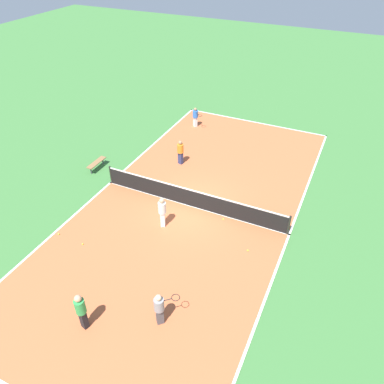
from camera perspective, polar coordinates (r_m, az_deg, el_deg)
ground_plane at (r=18.71m, az=-0.00°, el=-2.22°), size 80.00×80.00×0.00m
court_surface at (r=18.71m, az=-0.00°, el=-2.19°), size 9.89×21.02×0.02m
tennis_net at (r=18.37m, az=-0.00°, el=-0.86°), size 9.69×0.10×1.05m
bench at (r=22.00m, az=-14.34°, el=4.28°), size 0.36×1.41×0.45m
player_far_green at (r=13.78m, az=-16.57°, el=-16.80°), size 0.45×0.45×1.67m
player_near_blue at (r=25.83m, az=0.52°, el=11.49°), size 0.95×0.81×1.36m
player_center_orange at (r=21.56m, az=-1.78°, el=6.27°), size 0.45×0.45×1.49m
player_baseline_gray at (r=13.51m, az=-4.97°, el=-17.11°), size 0.90×0.88×1.47m
player_far_white at (r=17.07m, az=-4.56°, el=-2.85°), size 0.48×0.48×1.58m
tennis_ball_near_net at (r=17.94m, az=4.79°, el=-4.14°), size 0.07×0.07×0.07m
tennis_ball_left_sideline at (r=17.32m, az=-16.33°, el=-7.61°), size 0.07×0.07×0.07m
tennis_ball_right_alley at (r=18.14m, az=-19.65°, el=-6.06°), size 0.07×0.07×0.07m
tennis_ball_far_baseline at (r=16.54m, az=8.50°, el=-8.79°), size 0.07×0.07×0.07m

